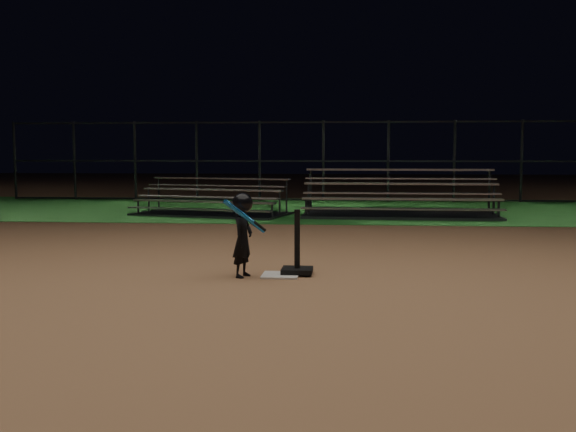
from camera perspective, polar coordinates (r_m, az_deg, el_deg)
The scene contains 8 objects.
ground at distance 8.40m, azimuth -0.63°, elevation -5.05°, with size 80.00×80.00×0.00m, color #956743.
grass_strip at distance 18.30m, azimuth 2.58°, elevation 0.60°, with size 60.00×8.00×0.01m, color #1E5F21.
home_plate at distance 8.39m, azimuth -0.63°, elevation -4.97°, with size 0.45×0.45×0.02m, color beige.
batting_tee at distance 8.47m, azimuth 0.77°, elevation -3.80°, with size 0.38×0.38×0.79m.
child_batter at distance 8.28m, azimuth -3.81°, elevation -1.37°, with size 0.48×0.56×1.03m.
bleacher_left at distance 16.59m, azimuth -6.43°, elevation 0.70°, with size 3.95×2.59×0.89m.
bleacher_right at distance 16.41m, azimuth 9.33°, elevation 0.78°, with size 4.60×2.32×1.11m.
backstop_fence at distance 21.23m, azimuth 2.98°, elevation 4.61°, with size 20.08×0.08×2.50m.
Camera 1 is at (0.85, -8.22, 1.51)m, focal length 42.48 mm.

